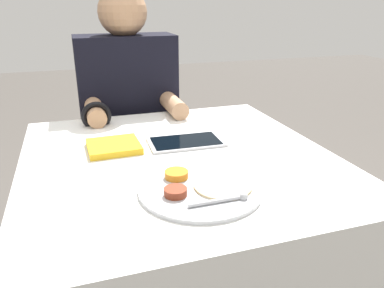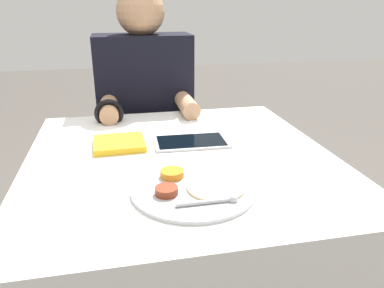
{
  "view_description": "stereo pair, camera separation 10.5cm",
  "coord_description": "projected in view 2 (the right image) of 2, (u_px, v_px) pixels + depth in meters",
  "views": [
    {
      "loc": [
        -0.28,
        -0.99,
        1.17
      ],
      "look_at": [
        0.02,
        -0.07,
        0.79
      ],
      "focal_mm": 35.0,
      "sensor_mm": 36.0,
      "label": 1
    },
    {
      "loc": [
        -0.18,
        -1.02,
        1.17
      ],
      "look_at": [
        0.02,
        -0.07,
        0.79
      ],
      "focal_mm": 35.0,
      "sensor_mm": 36.0,
      "label": 2
    }
  ],
  "objects": [
    {
      "name": "red_notebook",
      "position": [
        119.0,
        144.0,
        1.19
      ],
      "size": [
        0.16,
        0.15,
        0.02
      ],
      "color": "silver",
      "rests_on": "dining_table"
    },
    {
      "name": "tablet_device",
      "position": [
        191.0,
        142.0,
        1.22
      ],
      "size": [
        0.25,
        0.15,
        0.01
      ],
      "color": "#B7B7BC",
      "rests_on": "dining_table"
    },
    {
      "name": "person_diner",
      "position": [
        146.0,
        136.0,
        1.74
      ],
      "size": [
        0.42,
        0.41,
        1.22
      ],
      "color": "black",
      "rests_on": "ground_plane"
    },
    {
      "name": "dining_table",
      "position": [
        182.0,
        255.0,
        1.26
      ],
      "size": [
        0.91,
        0.94,
        0.73
      ],
      "color": "silver",
      "rests_on": "ground_plane"
    },
    {
      "name": "thali_tray",
      "position": [
        193.0,
        188.0,
        0.91
      ],
      "size": [
        0.3,
        0.3,
        0.03
      ],
      "color": "#B7BABF",
      "rests_on": "dining_table"
    }
  ]
}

